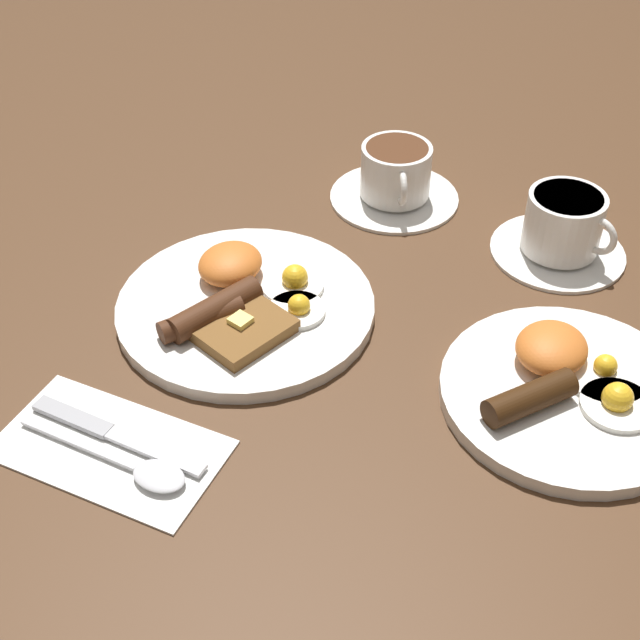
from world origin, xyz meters
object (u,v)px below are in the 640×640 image
(teacup_far, at_px, (563,230))
(knife, at_px, (108,431))
(breakfast_plate_near, at_px, (244,304))
(breakfast_plate_far, at_px, (567,387))
(teacup_near, at_px, (395,178))
(spoon, at_px, (142,469))

(teacup_far, xyz_separation_m, knife, (0.48, -0.27, -0.03))
(breakfast_plate_near, bearing_deg, breakfast_plate_far, 98.29)
(breakfast_plate_near, height_order, teacup_near, teacup_near)
(teacup_near, relative_size, spoon, 0.91)
(teacup_near, bearing_deg, spoon, 0.64)
(teacup_near, bearing_deg, breakfast_plate_near, -8.14)
(teacup_far, distance_m, spoon, 0.55)
(breakfast_plate_far, height_order, knife, breakfast_plate_far)
(breakfast_plate_near, height_order, knife, breakfast_plate_near)
(breakfast_plate_near, height_order, breakfast_plate_far, same)
(knife, distance_m, spoon, 0.06)
(breakfast_plate_near, distance_m, knife, 0.21)
(breakfast_plate_far, relative_size, spoon, 1.39)
(teacup_near, distance_m, knife, 0.50)
(breakfast_plate_far, bearing_deg, spoon, -46.23)
(knife, relative_size, spoon, 1.05)
(breakfast_plate_near, distance_m, breakfast_plate_far, 0.34)
(teacup_near, distance_m, teacup_far, 0.22)
(breakfast_plate_near, relative_size, teacup_near, 1.70)
(breakfast_plate_far, distance_m, teacup_far, 0.24)
(teacup_far, bearing_deg, breakfast_plate_far, 19.98)
(breakfast_plate_near, relative_size, breakfast_plate_far, 1.12)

